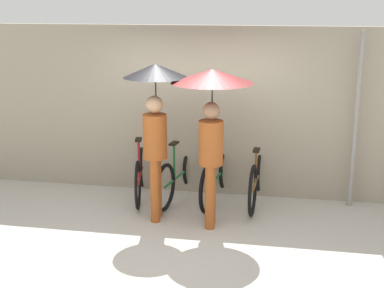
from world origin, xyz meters
TOP-DOWN VIEW (x-y plane):
  - ground_plane at (0.00, 0.00)m, footprint 30.00×30.00m
  - back_wall at (0.00, 1.74)m, footprint 9.77×0.12m
  - parked_bicycle_0 at (-0.89, 1.34)m, footprint 0.50×1.66m
  - parked_bicycle_1 at (-0.29, 1.40)m, footprint 0.49×1.77m
  - parked_bicycle_2 at (0.30, 1.41)m, footprint 0.44×1.76m
  - parked_bicycle_3 at (0.88, 1.41)m, footprint 0.44×1.73m
  - pedestrian_leading at (-0.44, 0.61)m, footprint 0.86×0.86m
  - pedestrian_center at (0.32, 0.53)m, footprint 1.07×1.07m
  - awning_pole at (2.24, 1.52)m, footprint 0.07×0.07m

SIDE VIEW (x-z plane):
  - ground_plane at x=0.00m, z-range 0.00..0.00m
  - parked_bicycle_1 at x=-0.29m, z-range -0.17..0.91m
  - parked_bicycle_0 at x=-0.89m, z-range -0.17..0.93m
  - parked_bicycle_2 at x=0.30m, z-range -0.17..0.93m
  - parked_bicycle_3 at x=0.88m, z-range -0.17..0.94m
  - awning_pole at x=2.24m, z-range 0.00..2.54m
  - back_wall at x=0.00m, z-range 0.00..2.58m
  - pedestrian_leading at x=-0.44m, z-range 0.53..2.65m
  - pedestrian_center at x=0.32m, z-range 0.62..2.71m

